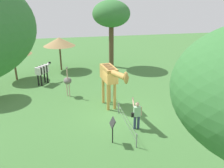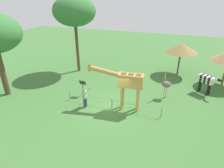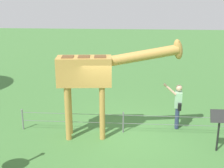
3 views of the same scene
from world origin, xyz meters
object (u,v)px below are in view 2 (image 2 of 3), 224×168
(info_sign, at_px, (83,85))
(shade_hut_aside, at_px, (181,48))
(ostrich, at_px, (166,84))
(giraffe, at_px, (126,81))
(visitor, at_px, (85,96))
(zebra, at_px, (207,81))
(tree_east, at_px, (74,11))

(info_sign, bearing_deg, shade_hut_aside, -133.73)
(ostrich, distance_m, shade_hut_aside, 5.73)
(giraffe, distance_m, visitor, 3.13)
(visitor, xyz_separation_m, zebra, (-8.32, -5.29, 0.26))
(ostrich, xyz_separation_m, tree_east, (9.34, -2.89, 4.83))
(giraffe, relative_size, ostrich, 1.77)
(info_sign, bearing_deg, zebra, -158.13)
(shade_hut_aside, relative_size, info_sign, 2.42)
(tree_east, distance_m, info_sign, 7.57)
(zebra, bearing_deg, visitor, 32.48)
(shade_hut_aside, bearing_deg, info_sign, 46.27)
(giraffe, bearing_deg, zebra, -141.33)
(giraffe, height_order, info_sign, giraffe)
(zebra, bearing_deg, tree_east, -4.65)
(giraffe, distance_m, info_sign, 4.00)
(ostrich, xyz_separation_m, info_sign, (6.31, 1.86, -0.23))
(visitor, distance_m, tree_east, 9.05)
(giraffe, relative_size, zebra, 2.40)
(giraffe, distance_m, shade_hut_aside, 8.70)
(info_sign, bearing_deg, visitor, 122.74)
(info_sign, bearing_deg, tree_east, -57.44)
(zebra, height_order, tree_east, tree_east)
(ostrich, bearing_deg, zebra, -147.98)
(giraffe, height_order, visitor, giraffe)
(tree_east, bearing_deg, ostrich, 162.82)
(ostrich, bearing_deg, info_sign, 16.41)
(tree_east, xyz_separation_m, info_sign, (-3.03, 4.74, -5.05))
(visitor, distance_m, info_sign, 1.85)
(zebra, height_order, ostrich, ostrich)
(ostrich, height_order, shade_hut_aside, shade_hut_aside)
(visitor, bearing_deg, zebra, -147.52)
(zebra, distance_m, shade_hut_aside, 4.55)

